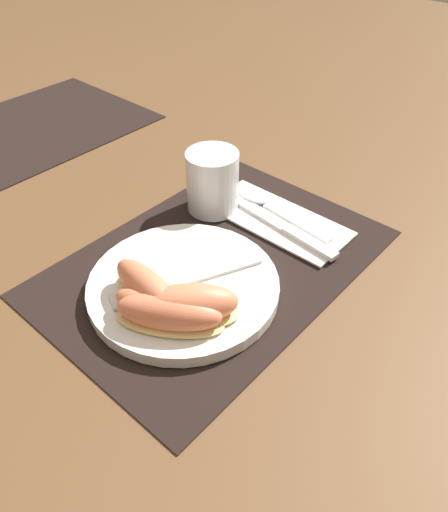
{
  "coord_description": "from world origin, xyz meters",
  "views": [
    {
      "loc": [
        -0.37,
        -0.34,
        0.44
      ],
      "look_at": [
        -0.0,
        -0.02,
        0.02
      ],
      "focal_mm": 35.0,
      "sensor_mm": 36.0,
      "label": 1
    }
  ],
  "objects_px": {
    "juice_glass": "(213,185)",
    "citrus_wedge_1": "(157,310)",
    "knife": "(277,223)",
    "citrus_wedge_3": "(189,306)",
    "citrus_wedge_0": "(149,292)",
    "fork": "(177,284)",
    "citrus_wedge_2": "(169,314)",
    "plate": "(184,286)",
    "spoon": "(263,202)"
  },
  "relations": [
    {
      "from": "juice_glass",
      "to": "citrus_wedge_1",
      "type": "relative_size",
      "value": 0.79
    },
    {
      "from": "knife",
      "to": "citrus_wedge_1",
      "type": "bearing_deg",
      "value": -176.08
    },
    {
      "from": "knife",
      "to": "citrus_wedge_3",
      "type": "relative_size",
      "value": 1.89
    },
    {
      "from": "citrus_wedge_0",
      "to": "citrus_wedge_1",
      "type": "height_order",
      "value": "citrus_wedge_0"
    },
    {
      "from": "fork",
      "to": "citrus_wedge_2",
      "type": "relative_size",
      "value": 1.45
    },
    {
      "from": "juice_glass",
      "to": "citrus_wedge_3",
      "type": "xyz_separation_m",
      "value": [
        -0.2,
        -0.14,
        -0.0
      ]
    },
    {
      "from": "citrus_wedge_3",
      "to": "citrus_wedge_2",
      "type": "bearing_deg",
      "value": 155.91
    },
    {
      "from": "knife",
      "to": "juice_glass",
      "type": "bearing_deg",
      "value": 104.16
    },
    {
      "from": "citrus_wedge_3",
      "to": "juice_glass",
      "type": "bearing_deg",
      "value": 36.27
    },
    {
      "from": "plate",
      "to": "citrus_wedge_3",
      "type": "xyz_separation_m",
      "value": [
        -0.04,
        -0.05,
        0.03
      ]
    },
    {
      "from": "knife",
      "to": "citrus_wedge_2",
      "type": "xyz_separation_m",
      "value": [
        -0.24,
        -0.03,
        0.03
      ]
    },
    {
      "from": "spoon",
      "to": "fork",
      "type": "distance_m",
      "value": 0.22
    },
    {
      "from": "fork",
      "to": "knife",
      "type": "bearing_deg",
      "value": -2.18
    },
    {
      "from": "plate",
      "to": "spoon",
      "type": "distance_m",
      "value": 0.21
    },
    {
      "from": "juice_glass",
      "to": "fork",
      "type": "xyz_separation_m",
      "value": [
        -0.17,
        -0.09,
        -0.02
      ]
    },
    {
      "from": "knife",
      "to": "citrus_wedge_3",
      "type": "xyz_separation_m",
      "value": [
        -0.22,
        -0.04,
        0.03
      ]
    },
    {
      "from": "citrus_wedge_0",
      "to": "fork",
      "type": "bearing_deg",
      "value": 0.48
    },
    {
      "from": "fork",
      "to": "citrus_wedge_2",
      "type": "bearing_deg",
      "value": -141.23
    },
    {
      "from": "juice_glass",
      "to": "citrus_wedge_0",
      "type": "bearing_deg",
      "value": -155.72
    },
    {
      "from": "knife",
      "to": "citrus_wedge_3",
      "type": "bearing_deg",
      "value": -169.32
    },
    {
      "from": "citrus_wedge_3",
      "to": "citrus_wedge_0",
      "type": "bearing_deg",
      "value": 106.79
    },
    {
      "from": "citrus_wedge_0",
      "to": "knife",
      "type": "bearing_deg",
      "value": -1.69
    },
    {
      "from": "spoon",
      "to": "juice_glass",
      "type": "bearing_deg",
      "value": 134.16
    },
    {
      "from": "juice_glass",
      "to": "citrus_wedge_1",
      "type": "xyz_separation_m",
      "value": [
        -0.22,
        -0.12,
        -0.01
      ]
    },
    {
      "from": "citrus_wedge_0",
      "to": "citrus_wedge_2",
      "type": "bearing_deg",
      "value": -99.16
    },
    {
      "from": "juice_glass",
      "to": "knife",
      "type": "xyz_separation_m",
      "value": [
        0.03,
        -0.1,
        -0.03
      ]
    },
    {
      "from": "citrus_wedge_2",
      "to": "citrus_wedge_1",
      "type": "bearing_deg",
      "value": 104.17
    },
    {
      "from": "citrus_wedge_1",
      "to": "citrus_wedge_3",
      "type": "xyz_separation_m",
      "value": [
        0.02,
        -0.02,
        0.0
      ]
    },
    {
      "from": "juice_glass",
      "to": "citrus_wedge_2",
      "type": "xyz_separation_m",
      "value": [
        -0.22,
        -0.13,
        -0.01
      ]
    },
    {
      "from": "juice_glass",
      "to": "spoon",
      "type": "distance_m",
      "value": 0.08
    },
    {
      "from": "citrus_wedge_1",
      "to": "juice_glass",
      "type": "bearing_deg",
      "value": 28.29
    },
    {
      "from": "citrus_wedge_1",
      "to": "knife",
      "type": "bearing_deg",
      "value": 3.92
    },
    {
      "from": "juice_glass",
      "to": "citrus_wedge_2",
      "type": "height_order",
      "value": "juice_glass"
    },
    {
      "from": "plate",
      "to": "juice_glass",
      "type": "xyz_separation_m",
      "value": [
        0.16,
        0.1,
        0.03
      ]
    },
    {
      "from": "knife",
      "to": "fork",
      "type": "relative_size",
      "value": 1.21
    },
    {
      "from": "plate",
      "to": "citrus_wedge_2",
      "type": "xyz_separation_m",
      "value": [
        -0.06,
        -0.04,
        0.03
      ]
    },
    {
      "from": "spoon",
      "to": "citrus_wedge_3",
      "type": "height_order",
      "value": "citrus_wedge_3"
    },
    {
      "from": "knife",
      "to": "spoon",
      "type": "height_order",
      "value": "spoon"
    },
    {
      "from": "spoon",
      "to": "citrus_wedge_1",
      "type": "height_order",
      "value": "citrus_wedge_1"
    },
    {
      "from": "spoon",
      "to": "citrus_wedge_0",
      "type": "height_order",
      "value": "citrus_wedge_0"
    },
    {
      "from": "plate",
      "to": "juice_glass",
      "type": "relative_size",
      "value": 2.58
    },
    {
      "from": "plate",
      "to": "fork",
      "type": "height_order",
      "value": "fork"
    },
    {
      "from": "citrus_wedge_0",
      "to": "spoon",
      "type": "bearing_deg",
      "value": 8.64
    },
    {
      "from": "spoon",
      "to": "citrus_wedge_2",
      "type": "distance_m",
      "value": 0.28
    },
    {
      "from": "juice_glass",
      "to": "plate",
      "type": "bearing_deg",
      "value": -148.84
    },
    {
      "from": "knife",
      "to": "spoon",
      "type": "bearing_deg",
      "value": 59.61
    },
    {
      "from": "plate",
      "to": "citrus_wedge_3",
      "type": "bearing_deg",
      "value": -128.13
    },
    {
      "from": "citrus_wedge_1",
      "to": "citrus_wedge_3",
      "type": "height_order",
      "value": "citrus_wedge_3"
    },
    {
      "from": "spoon",
      "to": "fork",
      "type": "xyz_separation_m",
      "value": [
        -0.22,
        -0.04,
        0.01
      ]
    },
    {
      "from": "spoon",
      "to": "citrus_wedge_3",
      "type": "bearing_deg",
      "value": -160.38
    }
  ]
}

